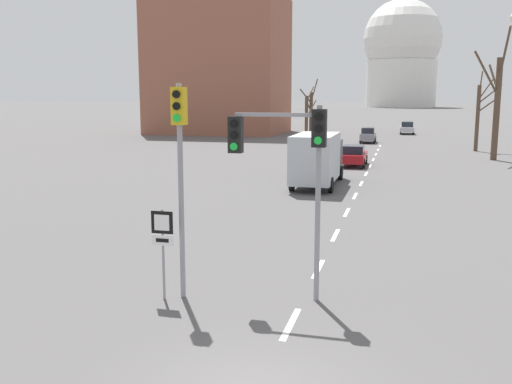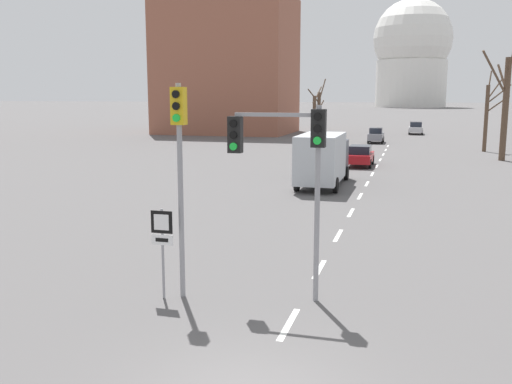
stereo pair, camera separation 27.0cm
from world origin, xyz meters
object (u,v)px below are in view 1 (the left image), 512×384
route_sign_post (163,238)px  sedan_near_right (328,151)px  traffic_signal_near_left (180,152)px  traffic_signal_centre_tall (289,153)px  sedan_far_left (368,135)px  sedan_near_left (354,155)px  sedan_mid_centre (407,128)px  delivery_truck (317,158)px

route_sign_post → sedan_near_right: 33.45m
traffic_signal_near_left → sedan_near_right: size_ratio=1.41×
traffic_signal_centre_tall → sedan_near_right: 32.83m
sedan_near_right → sedan_far_left: size_ratio=1.00×
traffic_signal_near_left → sedan_far_left: bearing=88.2°
route_sign_post → sedan_far_left: size_ratio=0.61×
sedan_near_right → sedan_far_left: sedan_far_left is taller
sedan_near_left → route_sign_post: bearing=-94.5°
traffic_signal_centre_tall → sedan_near_left: (-0.82, 29.50, -3.10)m
traffic_signal_near_left → sedan_near_left: bearing=86.3°
sedan_near_right → sedan_mid_centre: size_ratio=0.88×
sedan_near_right → delivery_truck: size_ratio=0.56×
delivery_truck → sedan_near_left: bearing=83.0°
traffic_signal_centre_tall → route_sign_post: (-3.19, -0.92, -2.25)m
sedan_near_right → delivery_truck: bearing=-85.2°
sedan_far_left → traffic_signal_centre_tall: bearing=-88.8°
sedan_near_right → delivery_truck: (1.12, -13.33, 0.87)m
sedan_near_left → sedan_far_left: 21.93m
route_sign_post → sedan_near_left: route_sign_post is taller
traffic_signal_centre_tall → sedan_near_left: bearing=91.6°
traffic_signal_near_left → sedan_near_left: size_ratio=1.30×
sedan_near_left → sedan_mid_centre: bearing=83.9°
traffic_signal_centre_tall → sedan_near_left: size_ratio=1.18×
sedan_near_right → sedan_far_left: bearing=83.6°
route_sign_post → traffic_signal_centre_tall: bearing=16.1°
traffic_signal_centre_tall → traffic_signal_near_left: bearing=-167.3°
traffic_signal_near_left → sedan_far_left: 52.16m
sedan_far_left → sedan_near_right: bearing=-96.4°
sedan_mid_centre → route_sign_post: bearing=-95.3°
sedan_mid_centre → sedan_far_left: (-4.33, -16.15, 0.00)m
traffic_signal_centre_tall → route_sign_post: 4.01m
route_sign_post → delivery_truck: size_ratio=0.34×
route_sign_post → delivery_truck: delivery_truck is taller
route_sign_post → sedan_near_left: 30.52m
traffic_signal_near_left → sedan_near_left: 30.34m
sedan_near_left → delivery_truck: (-1.27, -10.31, 0.88)m
sedan_mid_centre → traffic_signal_centre_tall: bearing=-92.7°
sedan_near_right → traffic_signal_near_left: bearing=-89.2°
traffic_signal_near_left → sedan_far_left: size_ratio=1.42×
traffic_signal_centre_tall → sedan_near_right: traffic_signal_centre_tall is taller
sedan_near_right → traffic_signal_centre_tall: bearing=-84.4°
traffic_signal_near_left → sedan_far_left: traffic_signal_near_left is taller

